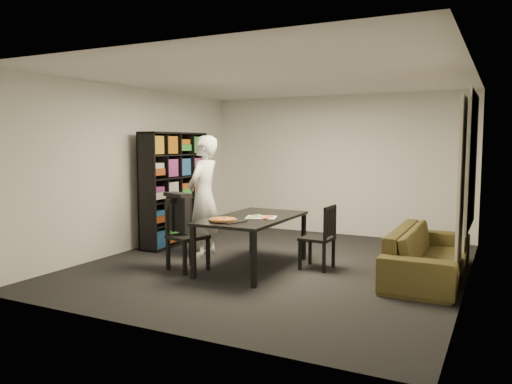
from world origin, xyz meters
The scene contains 16 objects.
room centered at (0.00, 0.00, 1.30)m, with size 5.01×5.51×2.61m.
window_pane centered at (2.48, 0.60, 1.50)m, with size 0.02×1.40×1.60m, color black.
window_frame centered at (2.48, 0.60, 1.50)m, with size 0.03×1.52×1.72m, color white.
curtain_left centered at (2.40, 0.08, 1.15)m, with size 0.03×0.70×2.25m, color beige.
curtain_right centered at (2.40, 1.12, 1.15)m, with size 0.03×0.70×2.25m, color beige.
bookshelf centered at (-2.16, 0.60, 0.95)m, with size 0.35×1.50×1.90m, color black.
dining_table centered at (-0.20, -0.31, 0.65)m, with size 0.96×1.73×0.72m.
chair_left centered at (-1.02, -0.76, 0.55)m, with size 0.57×0.57×0.97m.
chair_right centered at (0.68, 0.08, 0.50)m, with size 0.43×0.43×0.88m.
draped_jacket centered at (-1.15, -0.72, 0.80)m, with size 0.46×0.32×0.53m.
person centered at (-1.22, 0.05, 0.92)m, with size 0.67×0.44×1.83m, color white.
baking_tray centered at (-0.30, -0.81, 0.72)m, with size 0.40×0.32×0.01m, color black.
pepperoni_pizza centered at (-0.35, -0.86, 0.75)m, with size 0.35×0.35×0.03m.
kitchen_towel centered at (-0.05, -0.34, 0.72)m, with size 0.40×0.30×0.01m, color white.
pizza_slices centered at (-0.06, -0.34, 0.73)m, with size 0.37×0.31×0.01m, color gold, non-canonical shape.
sofa centered at (2.03, 0.28, 0.32)m, with size 2.17×0.85×0.63m, color #43431B.
Camera 1 is at (2.88, -6.31, 1.73)m, focal length 35.00 mm.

